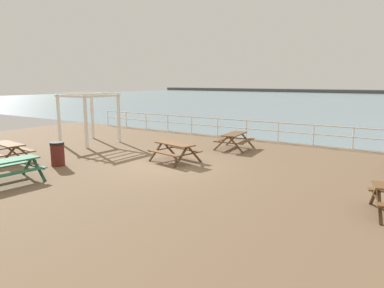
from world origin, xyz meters
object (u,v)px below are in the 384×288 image
Objects in this scene: picnic_table_mid_centre at (175,148)px; picnic_table_seaward at (9,165)px; lattice_pergola at (89,106)px; picnic_table_far_right at (8,148)px; litter_bin at (58,154)px; picnic_table_near_right at (234,137)px.

picnic_table_mid_centre and picnic_table_seaward have the same top height.
picnic_table_seaward is at bearing -58.91° from lattice_pergola.
picnic_table_far_right is 2.05× the size of litter_bin.
lattice_pergola is at bearing 103.98° from picnic_table_far_right.
picnic_table_mid_centre is 1.08× the size of picnic_table_seaward.
picnic_table_far_right is 5.13m from lattice_pergola.
litter_bin reaches higher than picnic_table_seaward.
picnic_table_mid_centre is 0.77× the size of lattice_pergola.
picnic_table_near_right is 8.19m from litter_bin.
picnic_table_near_right is at bearing 89.60° from picnic_table_mid_centre.
litter_bin is at bearing 143.11° from picnic_table_near_right.
litter_bin reaches higher than picnic_table_mid_centre.
litter_bin is at bearing 22.35° from picnic_table_far_right.
picnic_table_mid_centre is at bearing 162.16° from picnic_table_near_right.
picnic_table_mid_centre is 1.06× the size of picnic_table_far_right.
picnic_table_near_right is 9.97m from picnic_table_seaward.
picnic_table_near_right and picnic_table_mid_centre have the same top height.
picnic_table_near_right is 10.13m from picnic_table_far_right.
picnic_table_mid_centre is 4.66m from litter_bin.
litter_bin reaches higher than picnic_table_near_right.
picnic_table_seaward is 2.43m from litter_bin.
picnic_table_far_right and picnic_table_seaward have the same top height.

